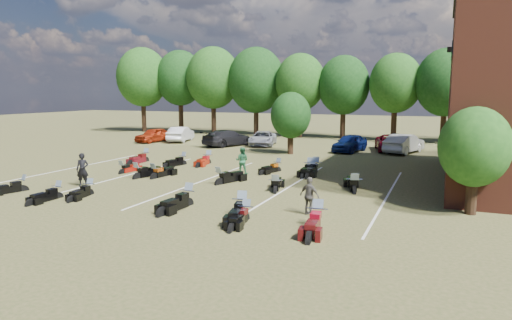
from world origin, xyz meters
The scene contains 35 objects.
ground centered at (0.00, 0.00, 0.00)m, with size 160.00×160.00×0.00m, color brown.
car_0 centered at (-17.28, 18.65, 0.70)m, with size 1.65×4.11×1.40m, color #9B270E.
car_1 centered at (-15.10, 20.15, 0.74)m, with size 1.57×4.51×1.49m, color #B6B6BB.
car_2 centered at (-6.23, 20.12, 0.66)m, with size 2.18×4.73×1.31m, color #9798A0.
car_3 centered at (-9.05, 18.51, 0.75)m, with size 2.10×5.17×1.50m, color black.
car_4 centered at (2.13, 18.69, 0.73)m, with size 1.73×4.30×1.47m, color #0B1950.
car_5 centered at (6.36, 19.52, 0.78)m, with size 1.65×4.75×1.56m, color #A2A39E.
car_6 centered at (5.23, 20.42, 0.69)m, with size 2.27×4.93×1.37m, color #620513.
person_black centered at (-8.11, -0.73, 0.88)m, with size 0.64×0.42×1.77m, color black.
person_green centered at (-1.87, 5.81, 0.82)m, with size 0.80×0.62×1.64m, color #25653C.
person_grey centered at (4.47, -1.61, 0.78)m, with size 0.91×0.38×1.55m, color #565049.
motorcycle_0 centered at (-10.06, -2.82, 0.00)m, with size 0.66×2.08×1.16m, color black, non-canonical shape.
motorcycle_1 centered at (-6.32, -2.24, 0.00)m, with size 0.64×2.01×1.12m, color black, non-canonical shape.
motorcycle_2 centered at (-7.19, -3.36, 0.00)m, with size 0.66×2.06×1.15m, color black, non-canonical shape.
motorcycle_3 centered at (-0.84, -2.25, 0.00)m, with size 0.80×2.50×1.39m, color black, non-canonical shape.
motorcycle_4 centered at (1.99, -2.79, 0.00)m, with size 0.79×2.47×1.38m, color black, non-canonical shape.
motorcycle_5 centered at (2.44, -3.39, 0.00)m, with size 0.66×2.06×1.15m, color black, non-canonical shape.
motorcycle_6 centered at (5.20, -3.12, 0.00)m, with size 0.80×2.52×1.40m, color #3E080A, non-canonical shape.
motorcycle_7 centered at (-8.66, 3.10, 0.00)m, with size 0.64×2.00×1.11m, color maroon, non-canonical shape.
motorcycle_8 centered at (-5.90, 2.50, 0.00)m, with size 0.72×2.25×1.26m, color black, non-canonical shape.
motorcycle_9 centered at (-6.79, 2.13, 0.00)m, with size 0.77×2.40×1.34m, color black, non-canonical shape.
motorcycle_10 centered at (-1.66, 2.44, 0.00)m, with size 0.78×2.44×1.36m, color black, non-canonical shape.
motorcycle_12 centered at (1.78, 1.72, 0.00)m, with size 0.73×2.30×1.28m, color black, non-canonical shape.
motorcycle_13 centered at (5.39, 3.13, 0.00)m, with size 0.80×2.51×1.40m, color black, non-canonical shape.
motorcycle_14 centered at (-10.27, 7.66, 0.00)m, with size 0.76×2.40×1.34m, color #4D0B12, non-canonical shape.
motorcycle_15 centered at (-5.69, 8.56, 0.00)m, with size 0.73×2.29×1.28m, color maroon, non-canonical shape.
motorcycle_16 centered at (-7.06, 7.48, 0.00)m, with size 0.70×2.19×1.22m, color black, non-canonical shape.
motorcycle_17 centered at (-0.17, 7.44, 0.00)m, with size 0.67×2.10×1.17m, color black, non-canonical shape.
motorcycle_18 centered at (1.86, 7.61, 0.00)m, with size 0.75×2.37×1.32m, color black, non-canonical shape.
motorcycle_19 centered at (2.14, 7.89, 0.00)m, with size 0.78×2.44×1.36m, color black, non-canonical shape.
motorcycle_20 centered at (2.07, 7.40, 0.00)m, with size 0.72×2.24×1.25m, color black, non-canonical shape.
tree_line centered at (-1.00, 29.00, 6.31)m, with size 56.00×6.00×9.79m.
young_tree_near_building centered at (10.50, 1.00, 2.75)m, with size 2.80×2.80×4.16m.
young_tree_midfield centered at (-2.00, 15.50, 3.09)m, with size 3.20×3.20×4.70m.
parking_lines centered at (-3.00, 3.00, 0.01)m, with size 20.10×14.00×0.01m.
Camera 1 is at (9.36, -19.01, 4.93)m, focal length 32.00 mm.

